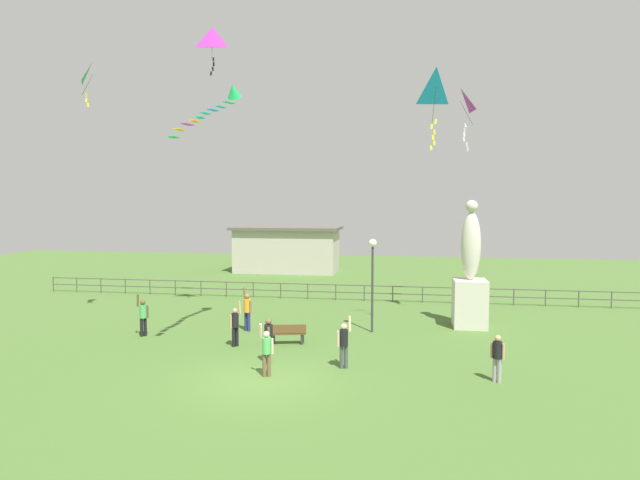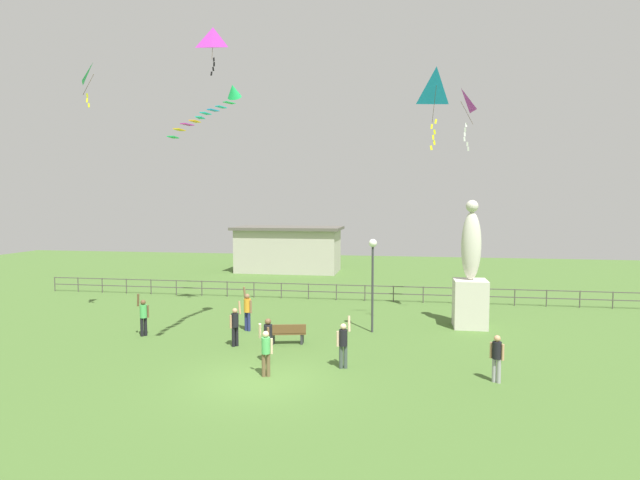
# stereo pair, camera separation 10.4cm
# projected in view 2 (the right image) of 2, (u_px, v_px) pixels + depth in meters

# --- Properties ---
(ground_plane) EXTENTS (80.00, 80.00, 0.00)m
(ground_plane) POSITION_uv_depth(u_px,v_px,m) (260.00, 380.00, 16.63)
(ground_plane) COLOR #476B2D
(statue_monument) EXTENTS (1.50, 1.50, 5.91)m
(statue_monument) POSITION_uv_depth(u_px,v_px,m) (470.00, 284.00, 23.53)
(statue_monument) COLOR beige
(statue_monument) RESTS_ON ground_plane
(lamppost) EXTENTS (0.36, 0.36, 4.19)m
(lamppost) POSITION_uv_depth(u_px,v_px,m) (373.00, 264.00, 22.53)
(lamppost) COLOR #38383D
(lamppost) RESTS_ON ground_plane
(park_bench) EXTENTS (1.55, 0.74, 0.85)m
(park_bench) POSITION_uv_depth(u_px,v_px,m) (288.00, 333.00, 20.75)
(park_bench) COLOR brown
(park_bench) RESTS_ON ground_plane
(person_0) EXTENTS (0.30, 0.48, 1.64)m
(person_0) POSITION_uv_depth(u_px,v_px,m) (268.00, 338.00, 18.26)
(person_0) COLOR #3F4C47
(person_0) RESTS_ON ground_plane
(person_1) EXTENTS (0.42, 0.29, 1.55)m
(person_1) POSITION_uv_depth(u_px,v_px,m) (497.00, 355.00, 16.30)
(person_1) COLOR #99999E
(person_1) RESTS_ON ground_plane
(person_2) EXTENTS (0.48, 0.39, 1.99)m
(person_2) POSITION_uv_depth(u_px,v_px,m) (247.00, 309.00, 22.92)
(person_2) COLOR navy
(person_2) RESTS_ON ground_plane
(person_3) EXTENTS (0.49, 0.28, 1.80)m
(person_3) POSITION_uv_depth(u_px,v_px,m) (266.00, 350.00, 16.87)
(person_3) COLOR brown
(person_3) RESTS_ON ground_plane
(person_4) EXTENTS (0.43, 0.39, 1.87)m
(person_4) POSITION_uv_depth(u_px,v_px,m) (143.00, 315.00, 22.03)
(person_4) COLOR black
(person_4) RESTS_ON ground_plane
(person_5) EXTENTS (0.42, 0.38, 1.83)m
(person_5) POSITION_uv_depth(u_px,v_px,m) (235.00, 324.00, 20.44)
(person_5) COLOR black
(person_5) RESTS_ON ground_plane
(person_6) EXTENTS (0.50, 0.29, 1.87)m
(person_6) POSITION_uv_depth(u_px,v_px,m) (343.00, 342.00, 17.70)
(person_6) COLOR #3F4C47
(person_6) RESTS_ON ground_plane
(kite_0) EXTENTS (0.87, 0.97, 2.03)m
(kite_0) POSITION_uv_depth(u_px,v_px,m) (93.00, 75.00, 23.32)
(kite_0) COLOR #1EB759
(kite_1) EXTENTS (1.16, 0.52, 2.28)m
(kite_1) POSITION_uv_depth(u_px,v_px,m) (213.00, 40.00, 24.00)
(kite_1) COLOR #B22DB2
(kite_2) EXTENTS (1.10, 1.06, 3.31)m
(kite_2) POSITION_uv_depth(u_px,v_px,m) (436.00, 88.00, 20.79)
(kite_2) COLOR #198CD1
(kite_3) EXTENTS (0.97, 0.87, 2.82)m
(kite_3) POSITION_uv_depth(u_px,v_px,m) (461.00, 104.00, 23.60)
(kite_3) COLOR #B22DB2
(streamer_kite) EXTENTS (1.18, 4.93, 2.87)m
(streamer_kite) POSITION_uv_depth(u_px,v_px,m) (229.00, 95.00, 21.19)
(streamer_kite) COLOR #1EB759
(waterfront_railing) EXTENTS (36.03, 0.06, 0.95)m
(waterfront_railing) POSITION_uv_depth(u_px,v_px,m) (321.00, 289.00, 30.41)
(waterfront_railing) COLOR #4C4742
(waterfront_railing) RESTS_ON ground_plane
(pavilion_building) EXTENTS (8.98, 4.68, 3.79)m
(pavilion_building) POSITION_uv_depth(u_px,v_px,m) (288.00, 249.00, 42.89)
(pavilion_building) COLOR #B7B2A3
(pavilion_building) RESTS_ON ground_plane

